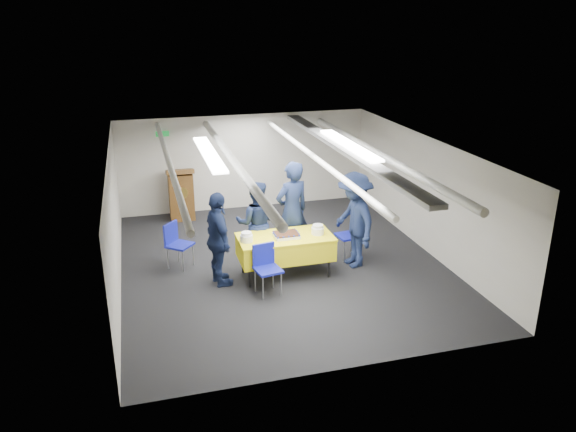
{
  "coord_description": "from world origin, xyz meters",
  "views": [
    {
      "loc": [
        -2.53,
        -9.54,
        4.61
      ],
      "look_at": [
        0.07,
        -0.2,
        1.05
      ],
      "focal_mm": 35.0,
      "sensor_mm": 36.0,
      "label": 1
    }
  ],
  "objects_px": {
    "serving_table": "(285,247)",
    "chair_near": "(266,264)",
    "sailor_d": "(354,220)",
    "sheet_cake": "(286,235)",
    "sailor_b": "(256,223)",
    "chair_left": "(176,240)",
    "sailor_a": "(292,211)",
    "chair_right": "(352,231)",
    "podium": "(181,194)",
    "sailor_c": "(219,240)"
  },
  "relations": [
    {
      "from": "chair_right",
      "to": "podium",
      "type": "bearing_deg",
      "value": 134.62
    },
    {
      "from": "sailor_d",
      "to": "sailor_b",
      "type": "bearing_deg",
      "value": -115.3
    },
    {
      "from": "chair_near",
      "to": "sailor_b",
      "type": "distance_m",
      "value": 1.26
    },
    {
      "from": "sailor_d",
      "to": "sailor_a",
      "type": "bearing_deg",
      "value": -125.54
    },
    {
      "from": "chair_right",
      "to": "serving_table",
      "type": "bearing_deg",
      "value": -162.98
    },
    {
      "from": "sailor_a",
      "to": "sailor_d",
      "type": "height_order",
      "value": "sailor_a"
    },
    {
      "from": "sailor_a",
      "to": "sailor_b",
      "type": "relative_size",
      "value": 1.21
    },
    {
      "from": "podium",
      "to": "sailor_b",
      "type": "relative_size",
      "value": 0.77
    },
    {
      "from": "sailor_b",
      "to": "sailor_d",
      "type": "distance_m",
      "value": 1.85
    },
    {
      "from": "chair_near",
      "to": "podium",
      "type": "bearing_deg",
      "value": 104.44
    },
    {
      "from": "chair_left",
      "to": "chair_right",
      "type": "bearing_deg",
      "value": -7.78
    },
    {
      "from": "chair_right",
      "to": "sailor_d",
      "type": "bearing_deg",
      "value": -108.1
    },
    {
      "from": "podium",
      "to": "sailor_c",
      "type": "relative_size",
      "value": 0.73
    },
    {
      "from": "serving_table",
      "to": "sailor_a",
      "type": "xyz_separation_m",
      "value": [
        0.32,
        0.67,
        0.43
      ]
    },
    {
      "from": "serving_table",
      "to": "sailor_a",
      "type": "height_order",
      "value": "sailor_a"
    },
    {
      "from": "sheet_cake",
      "to": "sailor_a",
      "type": "relative_size",
      "value": 0.23
    },
    {
      "from": "chair_near",
      "to": "sailor_d",
      "type": "relative_size",
      "value": 0.47
    },
    {
      "from": "sheet_cake",
      "to": "podium",
      "type": "height_order",
      "value": "podium"
    },
    {
      "from": "sailor_b",
      "to": "podium",
      "type": "bearing_deg",
      "value": -53.47
    },
    {
      "from": "chair_near",
      "to": "sailor_a",
      "type": "distance_m",
      "value": 1.53
    },
    {
      "from": "podium",
      "to": "sailor_c",
      "type": "bearing_deg",
      "value": -84.81
    },
    {
      "from": "sailor_b",
      "to": "sailor_d",
      "type": "relative_size",
      "value": 0.89
    },
    {
      "from": "chair_near",
      "to": "chair_left",
      "type": "distance_m",
      "value": 2.02
    },
    {
      "from": "sailor_c",
      "to": "chair_right",
      "type": "bearing_deg",
      "value": -88.95
    },
    {
      "from": "sheet_cake",
      "to": "chair_near",
      "type": "distance_m",
      "value": 0.77
    },
    {
      "from": "sheet_cake",
      "to": "sailor_b",
      "type": "height_order",
      "value": "sailor_b"
    },
    {
      "from": "chair_near",
      "to": "chair_right",
      "type": "xyz_separation_m",
      "value": [
        1.98,
        1.0,
        0.0
      ]
    },
    {
      "from": "podium",
      "to": "sailor_c",
      "type": "xyz_separation_m",
      "value": [
        0.32,
        -3.56,
        0.24
      ]
    },
    {
      "from": "podium",
      "to": "chair_left",
      "type": "relative_size",
      "value": 1.44
    },
    {
      "from": "sailor_b",
      "to": "sailor_c",
      "type": "bearing_deg",
      "value": 55.3
    },
    {
      "from": "sailor_d",
      "to": "serving_table",
      "type": "bearing_deg",
      "value": -93.0
    },
    {
      "from": "sailor_c",
      "to": "sailor_d",
      "type": "relative_size",
      "value": 0.93
    },
    {
      "from": "chair_right",
      "to": "chair_left",
      "type": "height_order",
      "value": "same"
    },
    {
      "from": "sailor_b",
      "to": "sailor_c",
      "type": "height_order",
      "value": "sailor_c"
    },
    {
      "from": "podium",
      "to": "sailor_a",
      "type": "distance_m",
      "value": 3.43
    },
    {
      "from": "sheet_cake",
      "to": "chair_right",
      "type": "height_order",
      "value": "chair_right"
    },
    {
      "from": "serving_table",
      "to": "chair_near",
      "type": "relative_size",
      "value": 1.97
    },
    {
      "from": "sheet_cake",
      "to": "serving_table",
      "type": "bearing_deg",
      "value": 106.04
    },
    {
      "from": "podium",
      "to": "chair_right",
      "type": "distance_m",
      "value": 4.31
    },
    {
      "from": "podium",
      "to": "chair_right",
      "type": "xyz_separation_m",
      "value": [
        3.03,
        -3.07,
        -0.08
      ]
    },
    {
      "from": "chair_near",
      "to": "sailor_c",
      "type": "distance_m",
      "value": 0.94
    },
    {
      "from": "sheet_cake",
      "to": "sailor_b",
      "type": "xyz_separation_m",
      "value": [
        -0.4,
        0.72,
        0.01
      ]
    },
    {
      "from": "chair_right",
      "to": "sailor_d",
      "type": "distance_m",
      "value": 0.55
    },
    {
      "from": "sailor_b",
      "to": "sailor_c",
      "type": "xyz_separation_m",
      "value": [
        -0.83,
        -0.72,
        0.04
      ]
    },
    {
      "from": "chair_near",
      "to": "sailor_d",
      "type": "xyz_separation_m",
      "value": [
        1.86,
        0.63,
        0.39
      ]
    },
    {
      "from": "sailor_d",
      "to": "chair_near",
      "type": "bearing_deg",
      "value": -77.73
    },
    {
      "from": "chair_near",
      "to": "chair_left",
      "type": "bearing_deg",
      "value": 133.74
    },
    {
      "from": "chair_left",
      "to": "sailor_c",
      "type": "relative_size",
      "value": 0.51
    },
    {
      "from": "chair_right",
      "to": "sailor_d",
      "type": "height_order",
      "value": "sailor_d"
    },
    {
      "from": "chair_right",
      "to": "sailor_a",
      "type": "relative_size",
      "value": 0.44
    }
  ]
}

